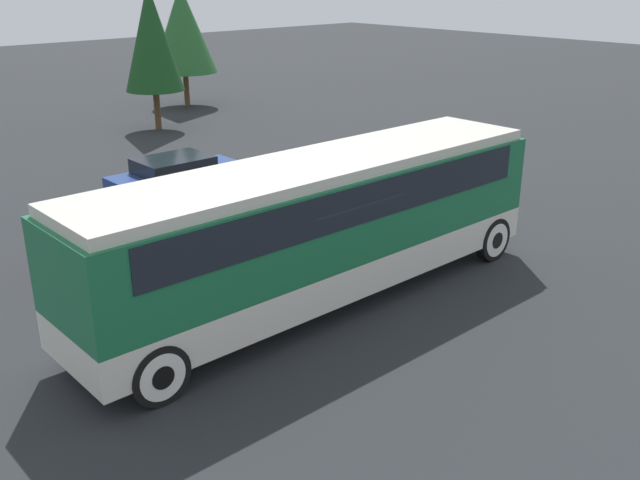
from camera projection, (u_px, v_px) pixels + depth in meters
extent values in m
plane|color=#26282B|center=(320.00, 301.00, 15.66)|extent=(120.00, 120.00, 0.00)
cube|color=silver|center=(320.00, 266.00, 15.36)|extent=(11.31, 2.44, 0.75)
cube|color=#19663D|center=(320.00, 211.00, 14.91)|extent=(11.31, 2.44, 1.75)
cube|color=black|center=(320.00, 191.00, 14.76)|extent=(9.95, 2.48, 0.79)
cube|color=beige|center=(320.00, 165.00, 14.56)|extent=(11.08, 2.24, 0.22)
cube|color=#19663D|center=(477.00, 174.00, 18.45)|extent=(0.36, 2.34, 2.00)
cylinder|color=black|center=(492.00, 239.00, 17.69)|extent=(1.09, 0.28, 1.09)
cylinder|color=silver|center=(492.00, 239.00, 17.69)|extent=(0.85, 0.30, 0.85)
cylinder|color=black|center=(492.00, 239.00, 17.69)|extent=(0.42, 0.32, 0.42)
cylinder|color=black|center=(424.00, 217.00, 19.22)|extent=(1.09, 0.28, 1.09)
cylinder|color=silver|center=(424.00, 217.00, 19.22)|extent=(0.85, 0.30, 0.85)
cylinder|color=black|center=(424.00, 217.00, 19.22)|extent=(0.42, 0.32, 0.42)
cylinder|color=black|center=(159.00, 374.00, 11.80)|extent=(1.09, 0.28, 1.09)
cylinder|color=silver|center=(159.00, 374.00, 11.80)|extent=(0.85, 0.30, 0.85)
cylinder|color=black|center=(159.00, 374.00, 11.80)|extent=(0.42, 0.32, 0.42)
cylinder|color=black|center=(98.00, 327.00, 13.34)|extent=(1.09, 0.28, 1.09)
cylinder|color=silver|center=(98.00, 327.00, 13.34)|extent=(0.85, 0.30, 0.85)
cylinder|color=black|center=(98.00, 327.00, 13.34)|extent=(0.42, 0.32, 0.42)
cube|color=navy|center=(179.00, 180.00, 22.65)|extent=(4.32, 1.83, 0.61)
cube|color=black|center=(173.00, 165.00, 22.35)|extent=(2.25, 1.64, 0.46)
cylinder|color=black|center=(239.00, 182.00, 23.25)|extent=(0.60, 0.22, 0.60)
cylinder|color=black|center=(239.00, 182.00, 23.25)|extent=(0.23, 0.26, 0.23)
cylinder|color=black|center=(211.00, 172.00, 24.39)|extent=(0.60, 0.22, 0.60)
cylinder|color=black|center=(211.00, 172.00, 24.39)|extent=(0.23, 0.26, 0.23)
cylinder|color=black|center=(144.00, 204.00, 21.07)|extent=(0.60, 0.22, 0.60)
cylinder|color=black|center=(144.00, 204.00, 21.07)|extent=(0.23, 0.26, 0.23)
cylinder|color=black|center=(118.00, 192.00, 22.21)|extent=(0.60, 0.22, 0.60)
cylinder|color=black|center=(118.00, 192.00, 22.21)|extent=(0.23, 0.26, 0.23)
cube|color=maroon|center=(147.00, 234.00, 17.96)|extent=(4.32, 1.85, 0.61)
cube|color=black|center=(139.00, 214.00, 17.65)|extent=(2.25, 1.66, 0.52)
cylinder|color=black|center=(221.00, 235.00, 18.51)|extent=(0.70, 0.22, 0.70)
cylinder|color=black|center=(221.00, 235.00, 18.51)|extent=(0.26, 0.26, 0.26)
cylinder|color=black|center=(186.00, 219.00, 19.67)|extent=(0.70, 0.22, 0.70)
cylinder|color=black|center=(186.00, 219.00, 19.67)|extent=(0.26, 0.26, 0.26)
cylinder|color=black|center=(101.00, 269.00, 16.41)|extent=(0.70, 0.22, 0.70)
cylinder|color=black|center=(101.00, 269.00, 16.41)|extent=(0.26, 0.26, 0.26)
cylinder|color=black|center=(70.00, 249.00, 17.57)|extent=(0.70, 0.22, 0.70)
cylinder|color=black|center=(70.00, 249.00, 17.57)|extent=(0.26, 0.26, 0.26)
cylinder|color=brown|center=(187.00, 89.00, 37.35)|extent=(0.28, 0.28, 1.76)
cone|color=#28602D|center=(183.00, 29.00, 36.26)|extent=(3.35, 3.35, 4.35)
cylinder|color=brown|center=(157.00, 110.00, 31.96)|extent=(0.28, 0.28, 1.74)
cone|color=#19471E|center=(151.00, 37.00, 30.84)|extent=(2.57, 2.57, 4.54)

